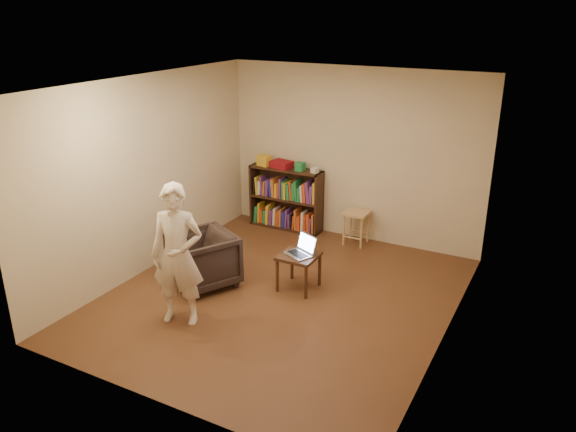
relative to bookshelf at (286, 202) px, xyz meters
The scene contains 15 objects.
floor 2.38m from the bookshelf, 63.53° to the right, with size 4.50×4.50×0.00m, color #4E2F19.
ceiling 3.18m from the bookshelf, 63.53° to the right, with size 4.50×4.50×0.00m, color silver.
wall_back 1.36m from the bookshelf, ahead, with size 4.00×4.00×0.00m, color #BDAF8F.
wall_left 2.46m from the bookshelf, 114.57° to the right, with size 4.50×4.50×0.00m, color #BDAF8F.
wall_right 3.79m from the bookshelf, 34.54° to the right, with size 4.50×4.50×0.00m, color #BDAF8F.
bookshelf is the anchor object (origin of this frame).
box_yellow 0.75m from the bookshelf, behind, with size 0.20×0.15×0.17m, color gold.
red_cloth 0.62m from the bookshelf, 169.95° to the right, with size 0.32×0.24×0.11m, color maroon.
box_green 0.68m from the bookshelf, ahead, with size 0.13×0.13×0.13m, color #20783E.
box_white 0.79m from the bookshelf, ahead, with size 0.10×0.10×0.08m, color silver.
stool 1.24m from the bookshelf, ahead, with size 0.35×0.35×0.51m.
armchair 2.27m from the bookshelf, 90.04° to the right, with size 0.75×0.78×0.71m, color black.
side_table 2.11m from the bookshelf, 57.61° to the right, with size 0.46×0.46×0.47m.
laptop 2.10m from the bookshelf, 56.66° to the right, with size 0.43×0.41×0.24m.
person 3.14m from the bookshelf, 84.52° to the right, with size 0.60×0.39×1.64m, color beige.
Camera 1 is at (2.97, -5.41, 3.41)m, focal length 35.00 mm.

